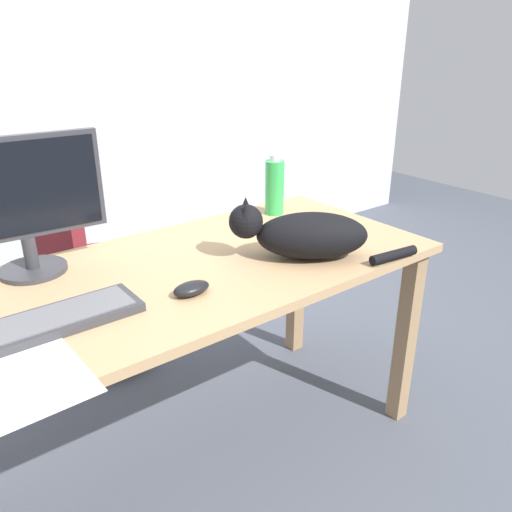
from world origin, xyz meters
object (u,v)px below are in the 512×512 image
(water_bottle, at_px, (275,187))
(office_chair, at_px, (91,287))
(keyboard, at_px, (52,321))
(computer_mouse, at_px, (191,288))
(monitor, at_px, (21,201))
(cat, at_px, (305,234))

(water_bottle, bearing_deg, office_chair, 137.15)
(keyboard, height_order, computer_mouse, computer_mouse)
(office_chair, distance_m, monitor, 0.88)
(keyboard, bearing_deg, monitor, 80.82)
(monitor, bearing_deg, computer_mouse, -54.16)
(keyboard, xyz_separation_m, cat, (0.79, -0.06, 0.07))
(computer_mouse, relative_size, water_bottle, 0.46)
(cat, bearing_deg, monitor, 150.11)
(keyboard, xyz_separation_m, computer_mouse, (0.36, -0.07, 0.00))
(office_chair, height_order, cat, cat)
(monitor, bearing_deg, cat, -29.89)
(water_bottle, bearing_deg, cat, -117.15)
(office_chair, xyz_separation_m, water_bottle, (0.60, -0.56, 0.48))
(cat, bearing_deg, keyboard, 175.38)
(office_chair, relative_size, cat, 1.77)
(keyboard, bearing_deg, cat, -4.62)
(computer_mouse, bearing_deg, cat, 0.24)
(office_chair, distance_m, computer_mouse, 1.04)
(computer_mouse, bearing_deg, monitor, 125.84)
(monitor, relative_size, computer_mouse, 4.37)
(monitor, height_order, keyboard, monitor)
(monitor, distance_m, keyboard, 0.42)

